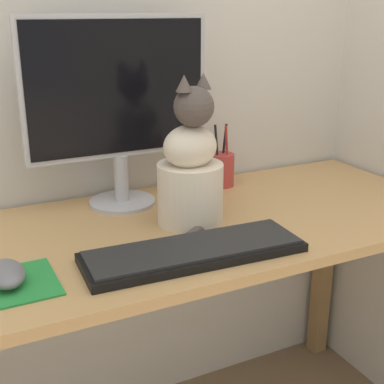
% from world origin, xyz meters
% --- Properties ---
extents(desk, '(1.43, 0.58, 0.71)m').
position_xyz_m(desk, '(0.00, 0.00, 0.61)').
color(desk, tan).
rests_on(desk, ground_plane).
extents(monitor, '(0.47, 0.17, 0.47)m').
position_xyz_m(monitor, '(-0.07, 0.19, 0.98)').
color(monitor, '#B2B2B7').
rests_on(monitor, desk).
extents(keyboard, '(0.46, 0.17, 0.02)m').
position_xyz_m(keyboard, '(-0.04, -0.17, 0.72)').
color(keyboard, black).
rests_on(keyboard, desk).
extents(mousepad_left, '(0.18, 0.16, 0.00)m').
position_xyz_m(mousepad_left, '(-0.40, -0.13, 0.71)').
color(mousepad_left, '#238438').
rests_on(mousepad_left, desk).
extents(computer_mouse_left, '(0.07, 0.11, 0.04)m').
position_xyz_m(computer_mouse_left, '(-0.40, -0.12, 0.73)').
color(computer_mouse_left, slate).
rests_on(computer_mouse_left, mousepad_left).
extents(cat, '(0.20, 0.23, 0.35)m').
position_xyz_m(cat, '(0.04, -0.00, 0.84)').
color(cat, beige).
rests_on(cat, desk).
extents(pen_cup, '(0.07, 0.07, 0.18)m').
position_xyz_m(pen_cup, '(0.24, 0.21, 0.76)').
color(pen_cup, '#B23833').
rests_on(pen_cup, desk).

